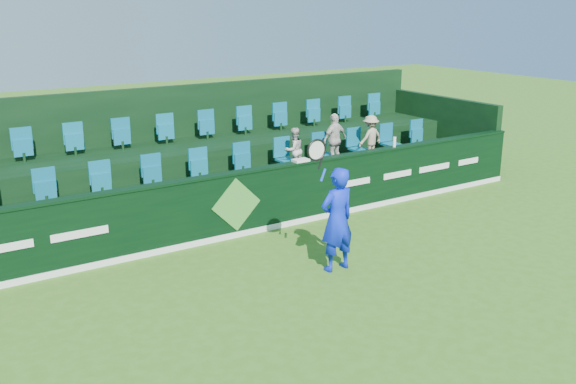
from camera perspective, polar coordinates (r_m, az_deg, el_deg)
ground at (r=10.10m, az=6.24°, el=-10.56°), size 60.00×60.00×0.00m
sponsor_hoarding at (r=12.95m, az=-4.84°, el=-1.11°), size 16.00×0.25×1.35m
stand_tier_front at (r=13.97m, az=-6.96°, el=-1.03°), size 16.00×2.00×0.80m
stand_tier_back at (r=15.57m, az=-10.09°, el=1.62°), size 16.00×1.80×1.30m
stand_rear at (r=15.83m, az=-10.82°, el=3.95°), size 16.00×4.10×2.60m
seat_row_front at (r=14.12m, az=-7.78°, el=2.09°), size 13.50×0.50×0.60m
seat_row_back at (r=15.63m, az=-10.70°, el=5.22°), size 13.50×0.50×0.60m
tennis_player at (r=11.23m, az=4.36°, el=-2.39°), size 1.12×0.47×2.51m
spectator_left at (r=14.79m, az=0.53°, el=3.76°), size 0.52×0.42×1.03m
spectator_middle at (r=15.43m, az=4.17°, el=4.68°), size 0.78×0.42×1.26m
spectator_right at (r=16.12m, az=7.33°, el=4.83°), size 0.76×0.49×1.11m
towel at (r=13.56m, az=1.14°, el=2.84°), size 0.34×0.22×0.05m
drinks_bottle at (r=15.14m, az=9.44°, el=4.41°), size 0.07×0.07×0.23m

